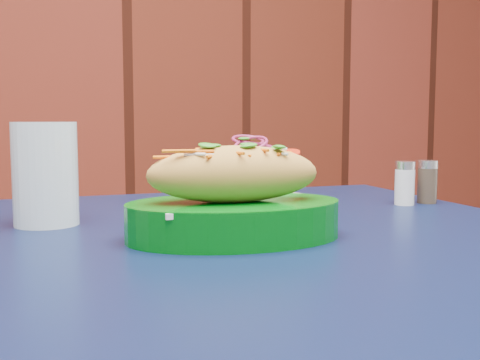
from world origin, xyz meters
name	(u,v)px	position (x,y,z in m)	size (l,w,h in m)	color
cafe_table	(242,305)	(-0.16, 1.79, 0.66)	(0.88, 0.88, 0.75)	black
banh_mi_basket	(234,201)	(-0.19, 1.76, 0.79)	(0.26, 0.19, 0.11)	#015D0D
salad_plate	(256,180)	(-0.06, 1.97, 0.79)	(0.20, 0.20, 0.11)	white
water_glass	(45,174)	(-0.37, 1.94, 0.81)	(0.08, 0.08, 0.13)	silver
salt_shaker	(405,183)	(0.16, 1.89, 0.78)	(0.03, 0.03, 0.07)	white
pepper_shaker	(427,182)	(0.21, 1.89, 0.78)	(0.03, 0.03, 0.07)	#3F3326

